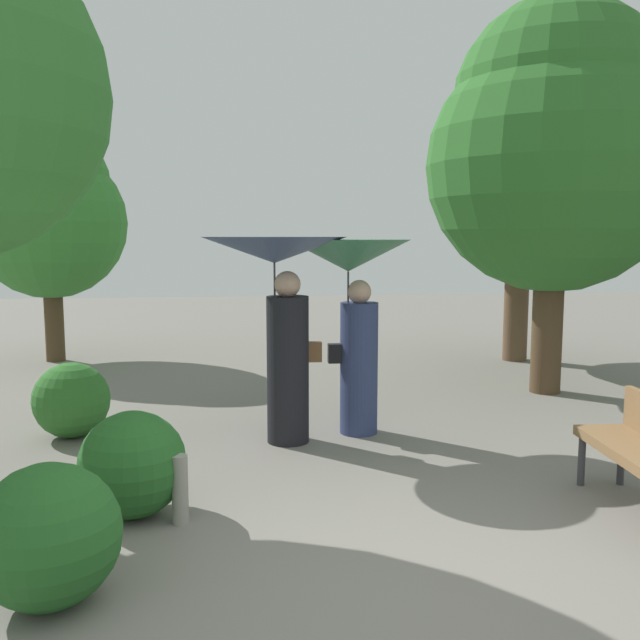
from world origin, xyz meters
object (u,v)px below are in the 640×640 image
Objects in this scene: person_left at (279,291)px; tree_near_right at (555,145)px; path_marker_post at (180,489)px; tree_mid_right at (521,165)px; person_right at (352,289)px; tree_mid_left at (49,210)px.

person_left is 0.41× the size of tree_near_right.
tree_near_right reaches higher than path_marker_post.
tree_near_right is 1.03× the size of tree_mid_right.
person_right is at bearing -75.37° from person_left.
person_left is 6.13m from tree_mid_left.
path_marker_post is (-4.48, -3.73, -2.98)m from tree_near_right.
path_marker_post is at bearing -68.76° from tree_mid_left.
tree_near_right is 6.54m from path_marker_post.
tree_near_right is at bearing -63.43° from person_right.
tree_mid_right is (0.53, 2.33, -0.00)m from tree_near_right.
tree_near_right reaches higher than person_right.
person_right is at bearing 53.26° from path_marker_post.
tree_mid_left reaches higher than person_left.
person_right is at bearing -47.95° from tree_mid_left.
path_marker_post is at bearing 140.90° from person_right.
person_right is 0.41× the size of tree_mid_right.
person_left is 0.42× the size of tree_mid_right.
tree_mid_right reaches higher than tree_mid_left.
tree_near_right is (3.65, 1.83, 1.70)m from person_left.
tree_mid_left is at bearing 39.69° from person_right.
path_marker_post is at bearing -140.22° from tree_near_right.
tree_mid_right is (4.18, 4.16, 1.70)m from person_left.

